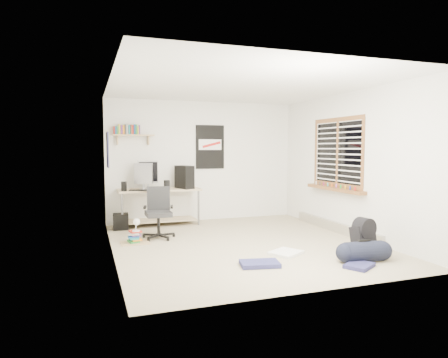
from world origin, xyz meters
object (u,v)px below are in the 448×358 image
object	(u,v)px
duffel_bag	(364,251)
desk	(159,207)
backpack	(364,241)
office_chair	(158,210)
book_stack	(135,234)

from	to	relation	value
duffel_bag	desk	bearing A→B (deg)	128.89
backpack	office_chair	bearing A→B (deg)	132.58
desk	book_stack	world-z (taller)	desk
desk	book_stack	size ratio (longest dim) A/B	3.90
office_chair	book_stack	size ratio (longest dim) A/B	2.14
desk	backpack	size ratio (longest dim) A/B	3.70
office_chair	duffel_bag	bearing A→B (deg)	-32.53
desk	book_stack	xyz separation A→B (m)	(-0.64, -1.39, -0.22)
office_chair	backpack	xyz separation A→B (m)	(2.61, -2.00, -0.29)
desk	office_chair	world-z (taller)	office_chair
backpack	duffel_bag	xyz separation A→B (m)	(-0.23, -0.30, -0.06)
duffel_bag	book_stack	xyz separation A→B (m)	(-2.81, 2.08, 0.01)
backpack	book_stack	bearing A→B (deg)	139.62
backpack	duffel_bag	world-z (taller)	backpack
office_chair	backpack	world-z (taller)	office_chair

